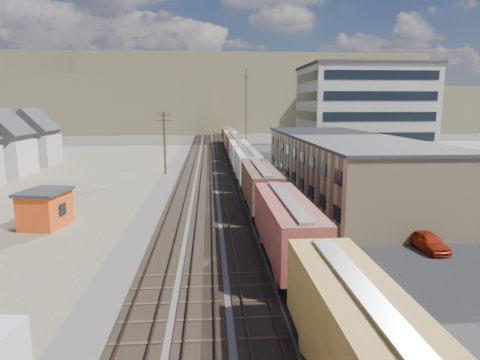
{
  "coord_description": "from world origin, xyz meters",
  "views": [
    {
      "loc": [
        -1.46,
        -26.41,
        11.01
      ],
      "look_at": [
        1.82,
        18.91,
        3.0
      ],
      "focal_mm": 32.0,
      "sensor_mm": 36.0,
      "label": 1
    }
  ],
  "objects": [
    {
      "name": "radio_mast",
      "position": [
        6.0,
        60.0,
        9.12
      ],
      "size": [
        1.2,
        0.16,
        18.0
      ],
      "color": "black",
      "rests_on": "ground"
    },
    {
      "name": "utility_pole_north",
      "position": [
        -8.5,
        42.0,
        5.3
      ],
      "size": [
        2.2,
        0.32,
        10.0
      ],
      "color": "#382619",
      "rests_on": "ground"
    },
    {
      "name": "office_tower",
      "position": [
        27.95,
        54.95,
        9.26
      ],
      "size": [
        22.6,
        18.6,
        18.45
      ],
      "color": "#9E998E",
      "rests_on": "ground"
    },
    {
      "name": "rail_tracks",
      "position": [
        -0.55,
        50.0,
        0.11
      ],
      "size": [
        11.4,
        200.0,
        0.24
      ],
      "color": "black",
      "rests_on": "ground"
    },
    {
      "name": "warehouse",
      "position": [
        14.98,
        25.0,
        3.65
      ],
      "size": [
        12.4,
        40.4,
        7.25
      ],
      "color": "tan",
      "rests_on": "ground"
    },
    {
      "name": "maintenance_shed",
      "position": [
        -16.37,
        12.48,
        1.76
      ],
      "size": [
        4.38,
        5.24,
        3.44
      ],
      "color": "#E54A15",
      "rests_on": "ground"
    },
    {
      "name": "asphalt_lot",
      "position": [
        22.0,
        35.0,
        0.02
      ],
      "size": [
        26.0,
        120.0,
        0.04
      ],
      "primitive_type": "cube",
      "color": "#232326",
      "rests_on": "ground"
    },
    {
      "name": "dirt_yard",
      "position": [
        -20.0,
        40.0,
        0.01
      ],
      "size": [
        24.0,
        180.0,
        0.03
      ],
      "primitive_type": "cube",
      "color": "#6C614A",
      "rests_on": "ground"
    },
    {
      "name": "ground",
      "position": [
        0.0,
        0.0,
        0.0
      ],
      "size": [
        300.0,
        300.0,
        0.0
      ],
      "primitive_type": "plane",
      "color": "#6B6356",
      "rests_on": "ground"
    },
    {
      "name": "parked_car_red",
      "position": [
        15.17,
        3.77,
        0.71
      ],
      "size": [
        1.91,
        4.23,
        1.41
      ],
      "primitive_type": "imported",
      "rotation": [
        0.0,
        0.0,
        0.06
      ],
      "color": "#A4240F",
      "rests_on": "ground"
    },
    {
      "name": "ballast_bed",
      "position": [
        0.0,
        50.0,
        0.03
      ],
      "size": [
        18.0,
        200.0,
        0.06
      ],
      "primitive_type": "cube",
      "color": "#4C4742",
      "rests_on": "ground"
    },
    {
      "name": "parked_car_far",
      "position": [
        30.34,
        57.01,
        0.85
      ],
      "size": [
        3.21,
        5.34,
        1.7
      ],
      "primitive_type": "imported",
      "rotation": [
        0.0,
        0.0,
        -0.26
      ],
      "color": "white",
      "rests_on": "ground"
    },
    {
      "name": "freight_train",
      "position": [
        3.8,
        39.75,
        2.79
      ],
      "size": [
        3.0,
        119.74,
        4.46
      ],
      "color": "black",
      "rests_on": "ground"
    },
    {
      "name": "parked_car_blue",
      "position": [
        22.51,
        45.51,
        0.71
      ],
      "size": [
        4.5,
        5.6,
        1.42
      ],
      "primitive_type": "imported",
      "rotation": [
        0.0,
        0.0,
        0.5
      ],
      "color": "navy",
      "rests_on": "ground"
    },
    {
      "name": "hills_north",
      "position": [
        0.17,
        167.92,
        14.1
      ],
      "size": [
        265.0,
        80.0,
        32.0
      ],
      "color": "brown",
      "rests_on": "ground"
    }
  ]
}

